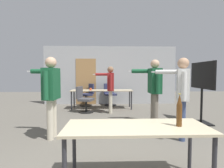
{
  "coord_description": "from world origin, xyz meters",
  "views": [
    {
      "loc": [
        -0.18,
        -1.5,
        1.35
      ],
      "look_at": [
        -0.03,
        2.95,
        1.1
      ],
      "focal_mm": 28.0,
      "sensor_mm": 36.0,
      "label": 1
    }
  ],
  "objects_px": {
    "office_chair_side_rolled": "(110,95)",
    "drink_cup": "(91,89)",
    "person_left_plaid": "(182,90)",
    "person_right_polo": "(51,90)",
    "person_near_casual": "(154,86)",
    "tv_screen": "(202,85)",
    "person_center_tall": "(110,85)",
    "office_chair_near_pushed": "(87,95)",
    "beer_bottle": "(179,111)",
    "office_chair_far_left": "(84,100)"
  },
  "relations": [
    {
      "from": "person_left_plaid",
      "to": "person_right_polo",
      "type": "height_order",
      "value": "person_right_polo"
    },
    {
      "from": "person_right_polo",
      "to": "drink_cup",
      "type": "bearing_deg",
      "value": -5.34
    },
    {
      "from": "tv_screen",
      "to": "beer_bottle",
      "type": "xyz_separation_m",
      "value": [
        -1.73,
        -2.62,
        -0.15
      ]
    },
    {
      "from": "person_left_plaid",
      "to": "office_chair_near_pushed",
      "type": "height_order",
      "value": "person_left_plaid"
    },
    {
      "from": "person_near_casual",
      "to": "office_chair_near_pushed",
      "type": "relative_size",
      "value": 1.86
    },
    {
      "from": "person_near_casual",
      "to": "beer_bottle",
      "type": "bearing_deg",
      "value": 170.93
    },
    {
      "from": "person_left_plaid",
      "to": "drink_cup",
      "type": "height_order",
      "value": "person_left_plaid"
    },
    {
      "from": "office_chair_far_left",
      "to": "person_right_polo",
      "type": "bearing_deg",
      "value": 8.9
    },
    {
      "from": "person_right_polo",
      "to": "beer_bottle",
      "type": "xyz_separation_m",
      "value": [
        2.03,
        -1.65,
        -0.12
      ]
    },
    {
      "from": "person_right_polo",
      "to": "office_chair_side_rolled",
      "type": "bearing_deg",
      "value": -13.68
    },
    {
      "from": "person_center_tall",
      "to": "drink_cup",
      "type": "xyz_separation_m",
      "value": [
        -0.74,
        0.7,
        -0.21
      ]
    },
    {
      "from": "office_chair_side_rolled",
      "to": "person_near_casual",
      "type": "bearing_deg",
      "value": 95.6
    },
    {
      "from": "tv_screen",
      "to": "drink_cup",
      "type": "height_order",
      "value": "tv_screen"
    },
    {
      "from": "person_left_plaid",
      "to": "drink_cup",
      "type": "xyz_separation_m",
      "value": [
        -2.16,
        3.23,
        -0.25
      ]
    },
    {
      "from": "drink_cup",
      "to": "person_left_plaid",
      "type": "bearing_deg",
      "value": -56.21
    },
    {
      "from": "person_right_polo",
      "to": "person_center_tall",
      "type": "height_order",
      "value": "person_right_polo"
    },
    {
      "from": "office_chair_far_left",
      "to": "office_chair_near_pushed",
      "type": "distance_m",
      "value": 1.35
    },
    {
      "from": "person_center_tall",
      "to": "office_chair_far_left",
      "type": "xyz_separation_m",
      "value": [
        -0.92,
        0.14,
        -0.56
      ]
    },
    {
      "from": "office_chair_side_rolled",
      "to": "beer_bottle",
      "type": "height_order",
      "value": "beer_bottle"
    },
    {
      "from": "person_center_tall",
      "to": "office_chair_near_pushed",
      "type": "relative_size",
      "value": 1.73
    },
    {
      "from": "office_chair_far_left",
      "to": "beer_bottle",
      "type": "height_order",
      "value": "beer_bottle"
    },
    {
      "from": "beer_bottle",
      "to": "person_center_tall",
      "type": "bearing_deg",
      "value": 100.41
    },
    {
      "from": "tv_screen",
      "to": "office_chair_side_rolled",
      "type": "height_order",
      "value": "tv_screen"
    },
    {
      "from": "tv_screen",
      "to": "person_near_casual",
      "type": "xyz_separation_m",
      "value": [
        -1.32,
        -0.04,
        -0.02
      ]
    },
    {
      "from": "person_near_casual",
      "to": "beer_bottle",
      "type": "relative_size",
      "value": 4.46
    },
    {
      "from": "person_left_plaid",
      "to": "office_chair_far_left",
      "type": "distance_m",
      "value": 3.59
    },
    {
      "from": "beer_bottle",
      "to": "drink_cup",
      "type": "relative_size",
      "value": 4.33
    },
    {
      "from": "drink_cup",
      "to": "office_chair_side_rolled",
      "type": "bearing_deg",
      "value": 48.33
    },
    {
      "from": "office_chair_near_pushed",
      "to": "tv_screen",
      "type": "bearing_deg",
      "value": -160.03
    },
    {
      "from": "person_near_casual",
      "to": "person_left_plaid",
      "type": "relative_size",
      "value": 1.03
    },
    {
      "from": "person_left_plaid",
      "to": "person_center_tall",
      "type": "bearing_deg",
      "value": 47.91
    },
    {
      "from": "tv_screen",
      "to": "person_center_tall",
      "type": "height_order",
      "value": "tv_screen"
    },
    {
      "from": "beer_bottle",
      "to": "office_chair_near_pushed",
      "type": "bearing_deg",
      "value": 106.99
    },
    {
      "from": "drink_cup",
      "to": "office_chair_near_pushed",
      "type": "bearing_deg",
      "value": 104.6
    },
    {
      "from": "person_left_plaid",
      "to": "office_chair_far_left",
      "type": "height_order",
      "value": "person_left_plaid"
    },
    {
      "from": "person_center_tall",
      "to": "beer_bottle",
      "type": "relative_size",
      "value": 4.15
    },
    {
      "from": "person_left_plaid",
      "to": "person_right_polo",
      "type": "distance_m",
      "value": 2.71
    },
    {
      "from": "person_right_polo",
      "to": "beer_bottle",
      "type": "distance_m",
      "value": 2.62
    },
    {
      "from": "tv_screen",
      "to": "drink_cup",
      "type": "bearing_deg",
      "value": -123.09
    },
    {
      "from": "office_chair_side_rolled",
      "to": "office_chair_near_pushed",
      "type": "xyz_separation_m",
      "value": [
        -0.97,
        -0.06,
        -0.01
      ]
    },
    {
      "from": "person_right_polo",
      "to": "drink_cup",
      "type": "xyz_separation_m",
      "value": [
        0.55,
        3.06,
        -0.25
      ]
    },
    {
      "from": "person_near_casual",
      "to": "drink_cup",
      "type": "height_order",
      "value": "person_near_casual"
    },
    {
      "from": "office_chair_side_rolled",
      "to": "drink_cup",
      "type": "bearing_deg",
      "value": 33.35
    },
    {
      "from": "office_chair_far_left",
      "to": "person_center_tall",
      "type": "bearing_deg",
      "value": 98.56
    },
    {
      "from": "person_near_casual",
      "to": "person_right_polo",
      "type": "xyz_separation_m",
      "value": [
        -2.44,
        -0.93,
        -0.01
      ]
    },
    {
      "from": "beer_bottle",
      "to": "office_chair_side_rolled",
      "type": "bearing_deg",
      "value": 97.29
    },
    {
      "from": "tv_screen",
      "to": "office_chair_side_rolled",
      "type": "relative_size",
      "value": 1.78
    },
    {
      "from": "office_chair_far_left",
      "to": "drink_cup",
      "type": "relative_size",
      "value": 10.17
    },
    {
      "from": "person_center_tall",
      "to": "office_chair_near_pushed",
      "type": "xyz_separation_m",
      "value": [
        -0.95,
        1.5,
        -0.54
      ]
    },
    {
      "from": "office_chair_side_rolled",
      "to": "beer_bottle",
      "type": "distance_m",
      "value": 5.64
    }
  ]
}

